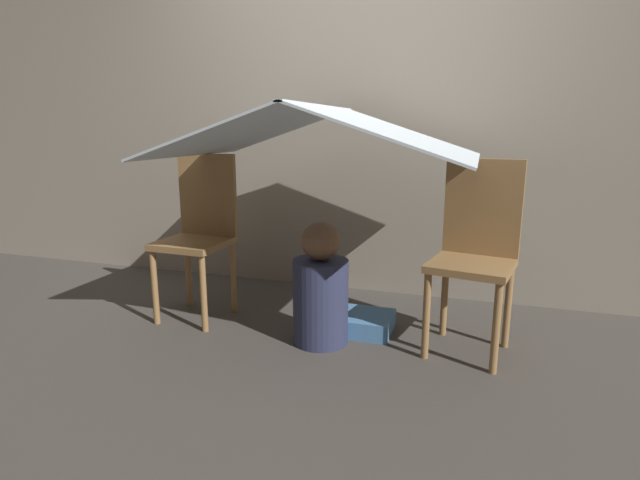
# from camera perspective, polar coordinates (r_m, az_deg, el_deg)

# --- Properties ---
(ground_plane) EXTENTS (8.80, 8.80, 0.00)m
(ground_plane) POSITION_cam_1_polar(r_m,az_deg,el_deg) (2.64, -1.48, -12.37)
(ground_plane) COLOR #47423D
(wall_back) EXTENTS (7.00, 0.05, 2.50)m
(wall_back) POSITION_cam_1_polar(r_m,az_deg,el_deg) (3.42, 4.55, 14.90)
(wall_back) COLOR gray
(wall_back) RESTS_ON ground_plane
(chair_left) EXTENTS (0.40, 0.40, 0.97)m
(chair_left) POSITION_cam_1_polar(r_m,az_deg,el_deg) (3.05, -13.58, 1.24)
(chair_left) COLOR olive
(chair_left) RESTS_ON ground_plane
(chair_right) EXTENTS (0.45, 0.45, 0.97)m
(chair_right) POSITION_cam_1_polar(r_m,az_deg,el_deg) (2.61, 17.36, -0.90)
(chair_right) COLOR olive
(chair_right) RESTS_ON ground_plane
(sheet_canopy) EXTENTS (1.56, 1.11, 0.27)m
(sheet_canopy) POSITION_cam_1_polar(r_m,az_deg,el_deg) (2.59, 0.00, 12.30)
(sheet_canopy) COLOR silver
(person_front) EXTENTS (0.29, 0.29, 0.65)m
(person_front) POSITION_cam_1_polar(r_m,az_deg,el_deg) (2.62, 0.07, -5.84)
(person_front) COLOR #2D3351
(person_front) RESTS_ON ground_plane
(floor_cushion) EXTENTS (0.36, 0.29, 0.10)m
(floor_cushion) POSITION_cam_1_polar(r_m,az_deg,el_deg) (2.85, 4.54, -9.34)
(floor_cushion) COLOR #4C7FB2
(floor_cushion) RESTS_ON ground_plane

